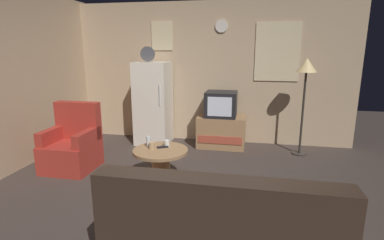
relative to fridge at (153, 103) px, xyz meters
name	(u,v)px	position (x,y,z in m)	size (l,w,h in m)	color
ground_plane	(178,199)	(0.98, -2.07, -0.75)	(12.00, 12.00, 0.00)	#3D332D
wall_with_art	(210,73)	(0.98, 0.38, 0.53)	(5.20, 0.12, 2.56)	tan
fridge	(153,103)	(0.00, 0.00, 0.00)	(0.60, 0.62, 1.77)	silver
tv_stand	(221,131)	(1.27, 0.00, -0.48)	(0.84, 0.53, 0.56)	#9E754C
crt_tv	(221,104)	(1.25, 0.00, 0.02)	(0.54, 0.51, 0.44)	black
standing_lamp	(306,73)	(2.61, -0.15, 0.60)	(0.32, 0.32, 1.59)	#332D28
coffee_table	(161,166)	(0.64, -1.65, -0.53)	(0.72, 0.72, 0.45)	#9E754C
wine_glass	(148,142)	(0.45, -1.58, -0.23)	(0.05, 0.05, 0.15)	silver
mug_ceramic_white	(167,143)	(0.68, -1.51, -0.26)	(0.08, 0.08, 0.09)	silver
mug_ceramic_tan	(152,146)	(0.52, -1.65, -0.26)	(0.08, 0.08, 0.09)	tan
remote_control	(163,147)	(0.64, -1.57, -0.29)	(0.15, 0.04, 0.02)	black
armchair	(73,146)	(-0.78, -1.43, -0.42)	(0.68, 0.68, 0.96)	#A52D23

